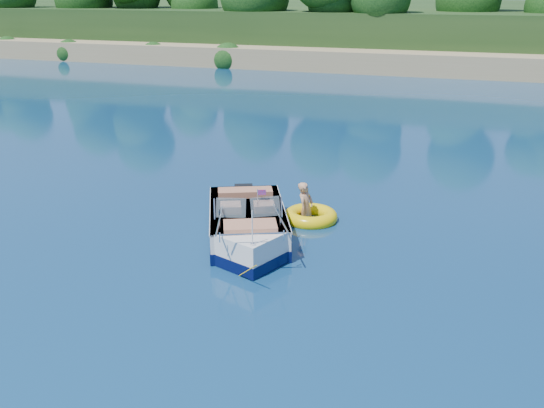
% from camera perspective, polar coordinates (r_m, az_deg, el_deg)
% --- Properties ---
extents(ground, '(160.00, 160.00, 0.00)m').
position_cam_1_polar(ground, '(11.31, -6.30, -11.26)').
color(ground, '#0A274B').
rests_on(ground, ground).
extents(shoreline, '(170.00, 59.00, 6.00)m').
position_cam_1_polar(shoreline, '(72.76, 16.27, 15.19)').
color(shoreline, '#938055').
rests_on(shoreline, ground).
extents(motorboat, '(3.11, 4.73, 1.69)m').
position_cam_1_polar(motorboat, '(14.60, -2.28, -2.30)').
color(motorboat, silver).
rests_on(motorboat, ground).
extents(tow_tube, '(1.86, 1.86, 0.38)m').
position_cam_1_polar(tow_tube, '(16.00, 3.63, -1.19)').
color(tow_tube, yellow).
rests_on(tow_tube, ground).
extents(boy, '(0.48, 0.84, 1.57)m').
position_cam_1_polar(boy, '(16.14, 3.21, -1.36)').
color(boy, tan).
rests_on(boy, ground).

